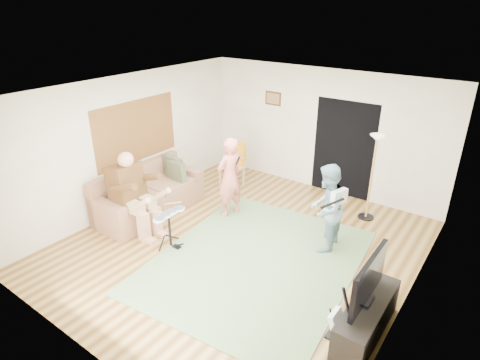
# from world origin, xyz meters

# --- Properties ---
(floor) EXTENTS (6.00, 6.00, 0.00)m
(floor) POSITION_xyz_m (0.00, 0.00, 0.00)
(floor) COLOR brown
(floor) RESTS_ON ground
(walls) EXTENTS (5.50, 6.00, 2.70)m
(walls) POSITION_xyz_m (0.00, 0.00, 1.35)
(walls) COLOR silver
(walls) RESTS_ON floor
(ceiling) EXTENTS (6.00, 6.00, 0.00)m
(ceiling) POSITION_xyz_m (0.00, 0.00, 2.70)
(ceiling) COLOR white
(ceiling) RESTS_ON walls
(window_blinds) EXTENTS (0.00, 2.05, 2.05)m
(window_blinds) POSITION_xyz_m (-2.74, 0.20, 1.55)
(window_blinds) COLOR brown
(window_blinds) RESTS_ON walls
(doorway) EXTENTS (2.10, 0.00, 2.10)m
(doorway) POSITION_xyz_m (0.55, 2.99, 1.05)
(doorway) COLOR black
(doorway) RESTS_ON walls
(picture_frame) EXTENTS (0.42, 0.03, 0.32)m
(picture_frame) POSITION_xyz_m (-1.25, 2.99, 1.90)
(picture_frame) COLOR #3F2314
(picture_frame) RESTS_ON walls
(area_rug) EXTENTS (3.39, 4.03, 0.02)m
(area_rug) POSITION_xyz_m (0.48, -0.22, 0.01)
(area_rug) COLOR #59794A
(area_rug) RESTS_ON floor
(sofa) EXTENTS (0.93, 2.26, 0.91)m
(sofa) POSITION_xyz_m (-2.30, -0.07, 0.30)
(sofa) COLOR #98694C
(sofa) RESTS_ON floor
(drummer) EXTENTS (1.00, 0.56, 1.54)m
(drummer) POSITION_xyz_m (-1.85, -0.72, 0.60)
(drummer) COLOR #563518
(drummer) RESTS_ON sofa
(drum_kit) EXTENTS (0.37, 0.66, 0.68)m
(drum_kit) POSITION_xyz_m (-1.00, -0.72, 0.30)
(drum_kit) COLOR black
(drum_kit) RESTS_ON floor
(singer) EXTENTS (0.50, 0.65, 1.61)m
(singer) POSITION_xyz_m (-0.85, 0.80, 0.81)
(singer) COLOR #DB6B5F
(singer) RESTS_ON floor
(microphone) EXTENTS (0.06, 0.06, 0.24)m
(microphone) POSITION_xyz_m (-0.65, 0.80, 1.20)
(microphone) COLOR black
(microphone) RESTS_ON singer
(guitarist) EXTENTS (0.70, 0.84, 1.55)m
(guitarist) POSITION_xyz_m (1.20, 0.79, 0.78)
(guitarist) COLOR #7398A8
(guitarist) RESTS_ON floor
(guitar_held) EXTENTS (0.30, 0.61, 0.26)m
(guitar_held) POSITION_xyz_m (1.40, 0.79, 1.06)
(guitar_held) COLOR silver
(guitar_held) RESTS_ON guitarist
(guitar_spare) EXTENTS (0.30, 0.26, 0.82)m
(guitar_spare) POSITION_xyz_m (2.23, -1.00, 0.23)
(guitar_spare) COLOR black
(guitar_spare) RESTS_ON floor
(torchiere_lamp) EXTENTS (0.31, 0.31, 1.72)m
(torchiere_lamp) POSITION_xyz_m (1.43, 2.28, 1.18)
(torchiere_lamp) COLOR black
(torchiere_lamp) RESTS_ON floor
(dining_chair) EXTENTS (0.47, 0.49, 1.05)m
(dining_chair) POSITION_xyz_m (-1.60, 1.90, 0.38)
(dining_chair) COLOR tan
(dining_chair) RESTS_ON floor
(tv_cabinet) EXTENTS (0.40, 1.40, 0.50)m
(tv_cabinet) POSITION_xyz_m (2.50, -0.71, 0.25)
(tv_cabinet) COLOR black
(tv_cabinet) RESTS_ON floor
(television) EXTENTS (0.06, 1.05, 0.62)m
(television) POSITION_xyz_m (2.45, -0.71, 0.85)
(television) COLOR black
(television) RESTS_ON tv_cabinet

